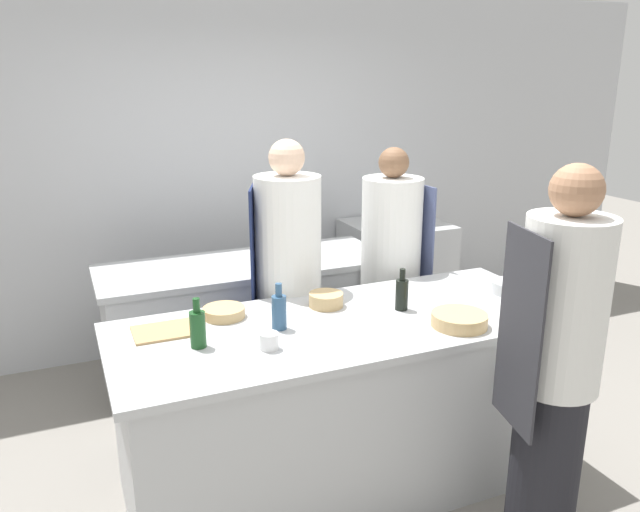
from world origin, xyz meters
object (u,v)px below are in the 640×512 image
(bowl_ceramic_blue, at_px, (224,312))
(bowl_mixing_large, at_px, (326,300))
(chef_at_stove, at_px, (390,278))
(chef_at_pass_far, at_px, (288,292))
(bottle_olive_oil, at_px, (279,311))
(cup, at_px, (269,341))
(bottle_vinegar, at_px, (402,293))
(bottle_wine, at_px, (198,328))
(bowl_prep_small, at_px, (459,320))
(oven_range, at_px, (395,277))
(bowl_wooden_salad, at_px, (509,287))
(chef_at_prep_near, at_px, (555,370))

(bowl_ceramic_blue, bearing_deg, bowl_mixing_large, -6.65)
(chef_at_stove, relative_size, chef_at_pass_far, 0.95)
(bottle_olive_oil, height_order, cup, bottle_olive_oil)
(bottle_olive_oil, distance_m, bottle_vinegar, 0.69)
(bottle_wine, xyz_separation_m, bowl_prep_small, (1.25, -0.27, -0.06))
(chef_at_stove, height_order, chef_at_pass_far, chef_at_pass_far)
(oven_range, relative_size, bowl_wooden_salad, 4.66)
(chef_at_stove, xyz_separation_m, chef_at_pass_far, (-0.77, -0.13, 0.05))
(oven_range, bearing_deg, chef_at_prep_near, -104.95)
(bowl_wooden_salad, bearing_deg, chef_at_stove, 116.17)
(bottle_vinegar, bearing_deg, bowl_prep_small, -64.47)
(chef_at_pass_far, distance_m, bottle_vinegar, 0.74)
(oven_range, bearing_deg, cup, -133.08)
(bottle_wine, bearing_deg, bowl_mixing_large, 18.07)
(bowl_mixing_large, height_order, bowl_ceramic_blue, bowl_mixing_large)
(chef_at_pass_far, xyz_separation_m, bowl_mixing_large, (0.08, -0.39, 0.07))
(bottle_olive_oil, distance_m, bowl_prep_small, 0.90)
(bowl_wooden_salad, bearing_deg, bottle_olive_oil, 178.73)
(bowl_mixing_large, bearing_deg, bowl_prep_small, -45.87)
(bottle_vinegar, distance_m, bowl_prep_small, 0.35)
(oven_range, distance_m, bowl_prep_small, 2.22)
(bottle_wine, height_order, bowl_mixing_large, bottle_wine)
(bottle_wine, bearing_deg, chef_at_pass_far, 43.09)
(bowl_mixing_large, height_order, cup, cup)
(bottle_olive_oil, relative_size, bowl_mixing_large, 1.27)
(cup, bearing_deg, bowl_wooden_salad, 6.57)
(bottle_wine, relative_size, bowl_wooden_salad, 1.16)
(chef_at_stove, height_order, bowl_prep_small, chef_at_stove)
(bottle_olive_oil, relative_size, bowl_prep_small, 0.84)
(oven_range, distance_m, bottle_wine, 2.75)
(chef_at_prep_near, bearing_deg, bowl_wooden_salad, -14.70)
(bottle_wine, distance_m, bowl_prep_small, 1.28)
(bowl_prep_small, relative_size, cup, 3.17)
(oven_range, xyz_separation_m, chef_at_pass_far, (-1.38, -1.11, 0.43))
(chef_at_prep_near, xyz_separation_m, bottle_wine, (-1.38, 0.79, 0.12))
(bowl_prep_small, height_order, cup, cup)
(chef_at_pass_far, xyz_separation_m, bottle_vinegar, (0.43, -0.59, 0.13))
(bowl_wooden_salad, bearing_deg, chef_at_pass_far, 151.63)
(oven_range, height_order, bottle_wine, bottle_wine)
(bowl_mixing_large, height_order, bowl_wooden_salad, bowl_mixing_large)
(chef_at_stove, distance_m, bowl_prep_small, 1.05)
(chef_at_stove, height_order, bottle_vinegar, chef_at_stove)
(bottle_vinegar, xyz_separation_m, bowl_wooden_salad, (0.70, -0.02, -0.06))
(oven_range, bearing_deg, bottle_vinegar, -119.45)
(chef_at_pass_far, xyz_separation_m, bowl_ceramic_blue, (-0.47, -0.32, 0.06))
(chef_at_pass_far, height_order, bottle_vinegar, chef_at_pass_far)
(chef_at_prep_near, height_order, bowl_mixing_large, chef_at_prep_near)
(bowl_mixing_large, bearing_deg, bowl_wooden_salad, -11.95)
(bowl_mixing_large, relative_size, bowl_ceramic_blue, 0.85)
(chef_at_pass_far, height_order, cup, chef_at_pass_far)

